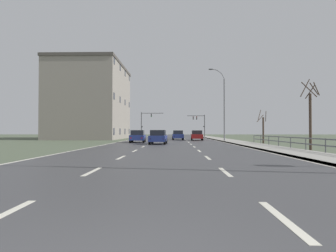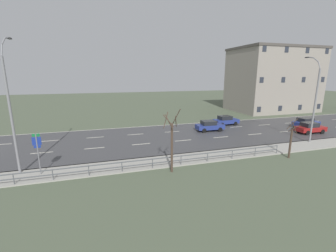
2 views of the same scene
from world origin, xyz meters
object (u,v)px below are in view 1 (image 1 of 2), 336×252
Objects in this scene: brick_building at (92,102)px; car_mid_centre at (138,136)px; traffic_signal_left at (146,121)px; car_far_right at (197,135)px; car_far_left at (178,134)px; car_near_left at (158,137)px; car_near_right at (178,135)px; traffic_signal_right at (200,122)px; street_lamp_midground at (223,106)px.

car_mid_centre is at bearing -58.56° from brick_building.
traffic_signal_left reaches higher than car_far_right.
car_far_left is at bearing -56.64° from traffic_signal_left.
car_near_right is at bearing 83.61° from car_near_left.
traffic_signal_right is 40.56m from car_near_left.
car_near_right and car_far_right have the same top height.
traffic_signal_right is 1.32× the size of car_mid_centre.
car_far_left is (0.06, 12.91, 0.00)m from car_near_right.
traffic_signal_left is at bearing 64.55° from brick_building.
car_near_left is at bearing -133.49° from street_lamp_midground.
traffic_signal_right is 1.33× the size of car_near_right.
street_lamp_midground is 0.57× the size of brick_building.
car_mid_centre and car_far_right have the same top height.
brick_building is at bearing 123.74° from car_near_left.
street_lamp_midground is 1.66× the size of traffic_signal_left.
traffic_signal_left is at bearing 91.98° from car_mid_centre.
traffic_signal_right reaches higher than car_far_right.
car_near_left is 0.99× the size of car_far_left.
car_near_right is at bearing 63.00° from car_mid_centre.
traffic_signal_left is at bearing 105.85° from car_near_right.
traffic_signal_right is 28.02m from brick_building.
traffic_signal_left is at bearing 120.09° from car_far_left.
street_lamp_midground is at bearing 48.55° from car_near_left.
car_near_right is 1.00× the size of car_mid_centre.
car_near_left is 28.71m from car_far_left.
car_far_right is (-3.46, 4.07, -4.29)m from street_lamp_midground.
car_mid_centre is at bearing -130.11° from car_far_right.
car_near_right is 0.99× the size of car_far_right.
brick_building is (-11.25, 18.40, 6.26)m from car_mid_centre.
car_near_left is (-8.08, -39.64, -2.98)m from traffic_signal_right.
car_near_right is at bearing 134.63° from street_lamp_midground.
car_near_right is at bearing -93.56° from car_far_left.
car_mid_centre is 12.01m from car_far_right.
car_mid_centre is at bearing -105.50° from car_far_left.
car_far_right is at bearing 45.10° from car_mid_centre.
traffic_signal_left is (-14.31, 31.51, -0.95)m from street_lamp_midground.
brick_building is (-16.42, 7.14, 6.26)m from car_near_right.
car_near_left is at bearing -59.58° from car_mid_centre.
car_near_left is at bearing -100.13° from car_near_right.
car_mid_centre is at bearing -157.59° from street_lamp_midground.
street_lamp_midground is at bearing 20.08° from car_mid_centre.
car_mid_centre is 5.26m from car_near_left.
car_near_right is (-6.40, 6.49, -4.29)m from street_lamp_midground.
traffic_signal_right is at bearing 37.17° from brick_building.
car_far_left is (-5.69, -11.03, -2.98)m from traffic_signal_right.
car_far_left is at bearing -117.28° from traffic_signal_right.
car_far_right is (2.88, -15.34, 0.00)m from car_far_left.
street_lamp_midground is at bearing -47.06° from car_near_right.
car_near_right is 12.39m from car_mid_centre.
car_far_right is at bearing -26.26° from brick_building.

